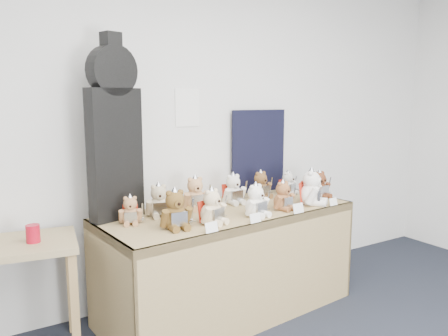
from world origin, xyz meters
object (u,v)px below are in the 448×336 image
display_table (235,234)px  teddy_front_far_right (312,189)px  teddy_back_centre_left (195,194)px  teddy_back_centre_right (233,190)px  teddy_front_end (320,186)px  teddy_back_end (288,184)px  guitar_case (114,130)px  teddy_front_left (212,208)px  teddy_back_left (159,202)px  teddy_front_centre (256,202)px  teddy_back_far_left (130,211)px  teddy_front_far_left (175,211)px  red_cup (33,234)px  teddy_front_right (283,197)px

display_table → teddy_front_far_right: bearing=-15.9°
teddy_back_centre_left → teddy_back_centre_right: (0.34, -0.00, -0.01)m
display_table → teddy_front_end: teddy_front_end is taller
teddy_front_far_right → teddy_back_end: (0.09, 0.40, -0.04)m
guitar_case → teddy_back_end: 1.60m
teddy_front_left → teddy_front_far_right: (0.93, 0.05, 0.02)m
teddy_front_end → teddy_back_left: size_ratio=0.97×
teddy_front_centre → teddy_back_far_left: bearing=149.5°
display_table → teddy_front_centre: bearing=-74.1°
teddy_front_far_right → teddy_back_far_left: 1.41m
teddy_front_far_left → teddy_front_left: bearing=-3.1°
teddy_front_far_right → teddy_front_end: 0.28m
display_table → teddy_back_end: size_ratio=8.84×
red_cup → teddy_front_far_left: 0.87m
red_cup → teddy_front_left: size_ratio=0.41×
teddy_back_far_left → teddy_back_end: bearing=24.7°
teddy_front_far_left → teddy_back_centre_right: bearing=31.7°
teddy_front_left → teddy_back_far_left: 0.54m
teddy_back_end → teddy_front_far_right: bearing=-124.8°
red_cup → teddy_back_centre_right: size_ratio=0.41×
teddy_back_far_left → teddy_back_left: bearing=35.8°
teddy_front_centre → teddy_front_far_right: 0.57m
teddy_front_end → teddy_front_far_right: bearing=-153.1°
display_table → red_cup: size_ratio=18.09×
teddy_front_far_right → guitar_case: bearing=126.4°
guitar_case → teddy_back_left: guitar_case is taller
teddy_front_end → teddy_back_centre_left: (-1.07, 0.20, 0.01)m
teddy_front_left → teddy_back_left: bearing=103.5°
teddy_front_centre → teddy_front_right: 0.28m
guitar_case → teddy_front_far_right: 1.56m
teddy_front_far_left → teddy_front_end: size_ratio=1.13×
teddy_front_centre → teddy_front_right: (0.28, 0.04, -0.01)m
teddy_front_centre → teddy_back_centre_right: teddy_back_centre_right is taller
display_table → teddy_back_centre_right: teddy_back_centre_right is taller
guitar_case → teddy_front_right: bearing=-36.4°
display_table → guitar_case: size_ratio=1.59×
teddy_front_end → teddy_back_far_left: 1.62m
display_table → guitar_case: guitar_case is taller
display_table → teddy_front_far_right: size_ratio=6.30×
teddy_front_centre → teddy_front_right: size_ratio=1.07×
display_table → teddy_back_left: size_ratio=7.57×
guitar_case → teddy_front_end: guitar_case is taller
teddy_back_centre_left → teddy_back_end: bearing=10.8°
teddy_front_end → teddy_back_far_left: teddy_front_end is taller
teddy_back_far_left → teddy_front_centre: bearing=-0.7°
red_cup → teddy_back_end: (2.08, 0.10, 0.08)m
teddy_back_centre_right → teddy_back_far_left: size_ratio=1.25×
teddy_back_centre_right → teddy_back_left: bearing=-175.9°
teddy_front_far_left → teddy_front_left: (0.25, -0.03, -0.01)m
red_cup → teddy_back_centre_right: teddy_back_centre_right is taller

